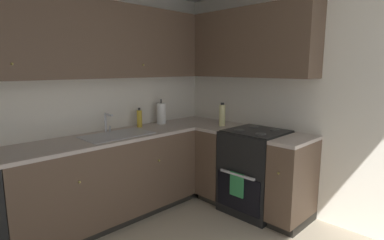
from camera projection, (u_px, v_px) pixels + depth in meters
The scene contains 14 objects.
wall_back at pixel (46, 106), 2.96m from camera, with size 4.19×0.05×2.49m, color silver.
wall_right at pixel (303, 102), 3.26m from camera, with size 0.05×3.32×2.49m, color silver.
lower_cabinets_back at pixel (108, 180), 3.18m from camera, with size 2.00×0.62×0.88m.
countertop_back at pixel (106, 138), 3.10m from camera, with size 3.20×0.60×0.04m, color #B7A89E.
lower_cabinets_right at pixel (252, 172), 3.45m from camera, with size 0.62×1.25×0.88m.
countertop_right at pixel (253, 133), 3.37m from camera, with size 0.60×1.25×0.03m.
oven_range at pixel (255, 170), 3.43m from camera, with size 0.68×0.62×1.07m.
upper_cabinets_back at pixel (78, 39), 2.92m from camera, with size 2.88×0.34×0.76m.
upper_cabinets_right at pixel (240, 44), 3.51m from camera, with size 0.32×1.80×0.76m.
sink at pixel (117, 139), 3.16m from camera, with size 0.70×0.40×0.10m.
faucet at pixel (107, 121), 3.28m from camera, with size 0.07×0.16×0.21m.
soap_bottle at pixel (139, 118), 3.59m from camera, with size 0.06×0.06×0.23m.
paper_towel_roll at pixel (161, 113), 3.79m from camera, with size 0.11×0.11×0.32m.
oil_bottle at pixel (222, 115), 3.65m from camera, with size 0.08×0.08×0.28m.
Camera 1 is at (-1.06, -1.46, 1.61)m, focal length 28.40 mm.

